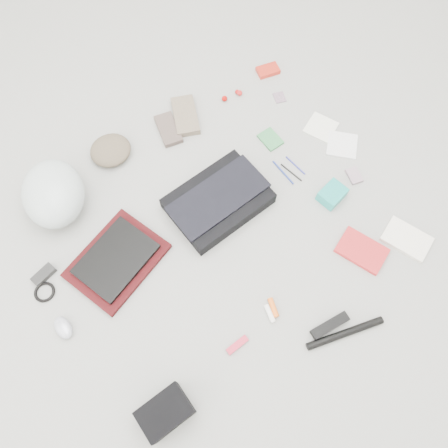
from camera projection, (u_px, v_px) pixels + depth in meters
ground_plane at (224, 229)px, 1.85m from camera, size 4.00×4.00×0.00m
messenger_bag at (218, 201)px, 1.86m from camera, size 0.42×0.31×0.07m
bag_flap at (218, 197)px, 1.83m from camera, size 0.43×0.21×0.01m
laptop_sleeve at (117, 261)px, 1.78m from camera, size 0.44×0.38×0.03m
laptop at (116, 259)px, 1.76m from camera, size 0.35×0.30×0.02m
bike_helmet at (53, 194)px, 1.81m from camera, size 0.35×0.39×0.19m
beanie at (111, 150)px, 1.97m from camera, size 0.20×0.19×0.06m
mitten_left at (168, 129)px, 2.03m from camera, size 0.13×0.19×0.03m
mitten_right at (185, 116)px, 2.06m from camera, size 0.18×0.24×0.03m
power_brick at (44, 275)px, 1.75m from camera, size 0.10×0.07×0.03m
cable_coil at (45, 292)px, 1.73m from camera, size 0.10×0.10×0.01m
mouse at (63, 328)px, 1.66m from camera, size 0.06×0.10×0.04m
camera_bag at (165, 412)px, 1.51m from camera, size 0.18×0.13×0.11m
multitool at (237, 345)px, 1.65m from camera, size 0.09×0.03×0.01m
toiletry_tube_white at (270, 313)px, 1.69m from camera, size 0.04×0.07×0.02m
toiletry_tube_orange at (273, 308)px, 1.70m from camera, size 0.04×0.08×0.02m
u_lock at (330, 325)px, 1.67m from camera, size 0.16×0.06×0.03m
bike_pump at (345, 333)px, 1.66m from camera, size 0.31×0.11×0.03m
book_red at (362, 251)px, 1.80m from camera, size 0.19×0.23×0.02m
book_white at (407, 239)px, 1.82m from camera, size 0.18×0.22×0.02m
notepad at (270, 139)px, 2.02m from camera, size 0.08×0.11×0.01m
pen_blue at (283, 173)px, 1.95m from camera, size 0.01×0.15×0.01m
pen_black at (291, 172)px, 1.95m from camera, size 0.03×0.12×0.01m
pen_navy at (295, 165)px, 1.97m from camera, size 0.02×0.12×0.01m
accordion_wallet at (332, 194)px, 1.88m from camera, size 0.13×0.11×0.06m
card_deck at (354, 176)px, 1.94m from camera, size 0.07×0.09×0.01m
napkin_top at (321, 127)px, 2.05m from camera, size 0.17×0.17×0.01m
napkin_bottom at (342, 145)px, 2.01m from camera, size 0.19×0.19×0.01m
lollipop_a at (224, 99)px, 2.10m from camera, size 0.03×0.03×0.03m
lollipop_b at (237, 92)px, 2.12m from camera, size 0.03×0.03×0.02m
lollipop_c at (240, 93)px, 2.12m from camera, size 0.03×0.03×0.03m
altoids_tin at (268, 70)px, 2.18m from camera, size 0.12×0.09×0.02m
stamp_sheet at (280, 97)px, 2.12m from camera, size 0.07×0.08×0.00m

